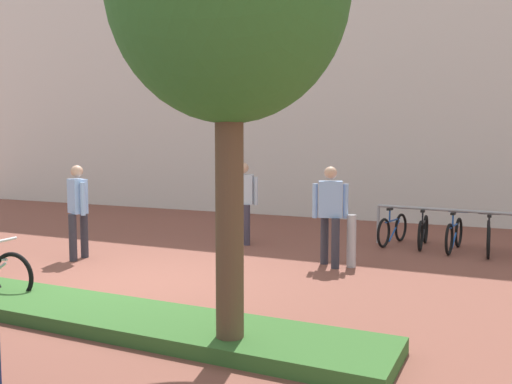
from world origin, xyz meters
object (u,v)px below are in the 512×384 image
at_px(person_shirt_blue, 330,209).
at_px(person_shirt_white, 244,198).
at_px(person_casual_tan, 78,206).
at_px(bike_rack_cluster, 455,233).
at_px(bollard_steel, 351,241).

distance_m(person_shirt_blue, person_shirt_white, 2.60).
bearing_deg(person_shirt_blue, person_casual_tan, -161.84).
relative_size(person_casual_tan, person_shirt_white, 1.00).
distance_m(bike_rack_cluster, person_casual_tan, 7.24).
bearing_deg(bollard_steel, person_shirt_white, 156.22).
bearing_deg(person_shirt_white, person_casual_tan, -127.35).
relative_size(bollard_steel, person_shirt_white, 0.52).
bearing_deg(person_casual_tan, bike_rack_cluster, 31.76).
xyz_separation_m(bollard_steel, person_shirt_blue, (-0.36, -0.08, 0.53)).
height_order(bike_rack_cluster, person_shirt_blue, person_shirt_blue).
relative_size(bike_rack_cluster, bollard_steel, 3.54).
bearing_deg(bike_rack_cluster, person_shirt_blue, -127.30).
distance_m(bollard_steel, person_shirt_blue, 0.65).
xyz_separation_m(bollard_steel, person_casual_tan, (-4.67, -1.50, 0.53)).
bearing_deg(person_casual_tan, person_shirt_blue, 18.16).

